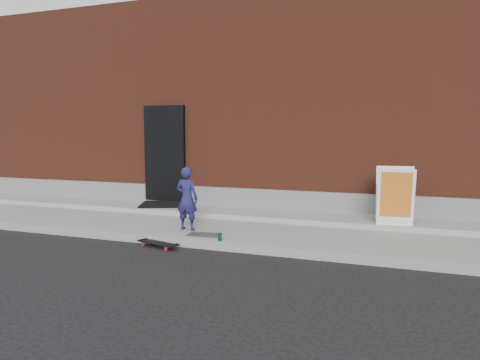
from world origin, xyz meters
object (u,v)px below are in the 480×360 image
at_px(skateboard, 158,243).
at_px(soda_can, 220,237).
at_px(pizza_sign, 395,195).
at_px(child, 187,198).

xyz_separation_m(skateboard, soda_can, (1.03, 0.21, 0.14)).
xyz_separation_m(skateboard, pizza_sign, (3.61, 2.15, 0.70)).
xyz_separation_m(child, pizza_sign, (3.48, 1.33, 0.06)).
height_order(pizza_sign, soda_can, pizza_sign).
bearing_deg(soda_can, child, 146.18).
bearing_deg(pizza_sign, child, -159.09).
xyz_separation_m(pizza_sign, soda_can, (-2.58, -1.94, -0.56)).
distance_m(skateboard, pizza_sign, 4.26).
xyz_separation_m(child, soda_can, (0.90, -0.60, -0.50)).
relative_size(skateboard, pizza_sign, 0.76).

